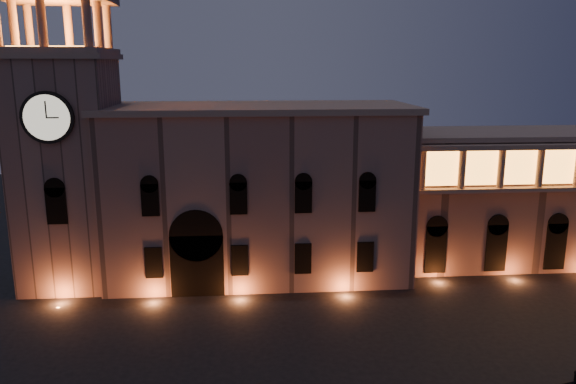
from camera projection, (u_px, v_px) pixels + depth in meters
The scene contains 3 objects.
government_building at pixel (258, 191), 57.64m from camera, with size 30.80×12.80×17.60m.
clock_tower at pixel (68, 160), 54.46m from camera, with size 9.80×9.80×32.40m.
colonnade_wing at pixel (563, 195), 62.52m from camera, with size 40.60×11.50×14.50m.
Camera 1 is at (-3.42, -34.33, 21.59)m, focal length 35.00 mm.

